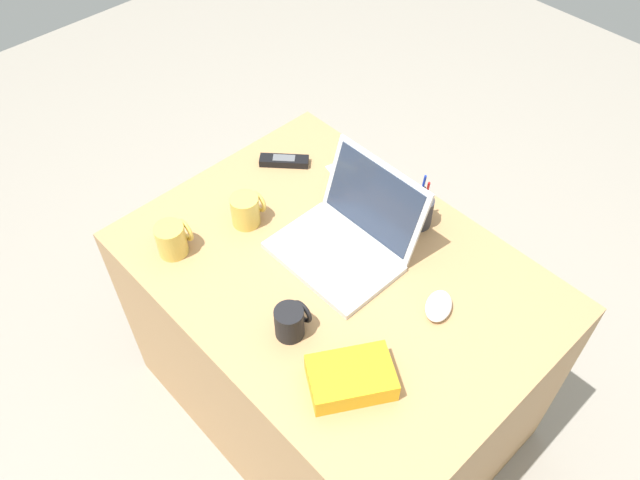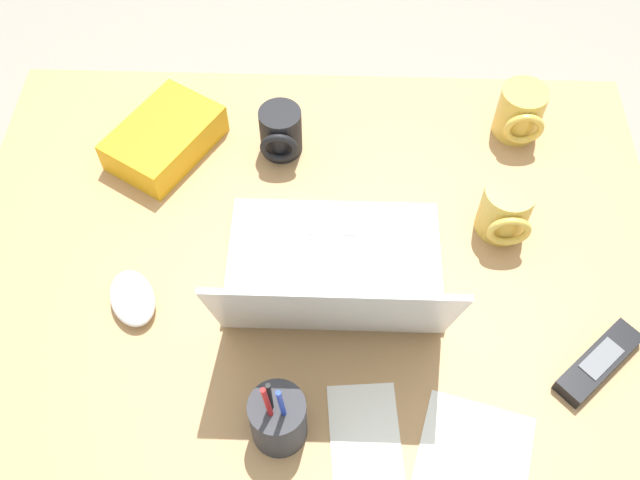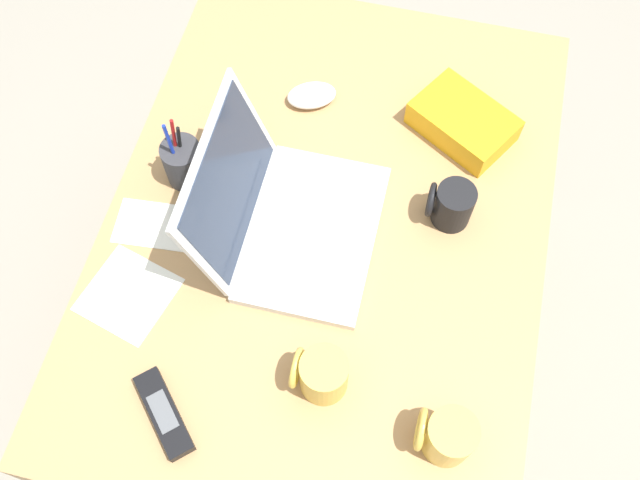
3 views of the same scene
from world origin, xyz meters
The scene contains 12 objects.
ground_plane centered at (0.00, 0.00, 0.00)m, with size 6.00×6.00×0.00m, color gray.
desk centered at (0.00, 0.00, 0.37)m, with size 1.15×0.84×0.74m, color tan.
laptop centered at (-0.03, 0.07, 0.79)m, with size 0.34×0.31×0.24m.
computer_mouse centered at (0.28, 0.10, 0.75)m, with size 0.07×0.10×0.03m, color white.
coffee_mug_white centered at (0.06, -0.22, 0.78)m, with size 0.07×0.09×0.09m.
coffee_mug_tall centered at (-0.31, -0.06, 0.79)m, with size 0.08×0.09×0.10m.
coffee_mug_spare centered at (-0.36, -0.28, 0.79)m, with size 0.08×0.09×0.10m.
cordless_phone centered at (-0.43, 0.18, 0.75)m, with size 0.14×0.14×0.03m.
pen_holder centered at (0.04, 0.29, 0.79)m, with size 0.08×0.08×0.17m.
snack_bag centered at (0.27, -0.22, 0.77)m, with size 0.13×0.20×0.06m, color #F2AD19.
paper_note_near_laptop centered at (-0.08, 0.31, 0.74)m, with size 0.10×0.17×0.00m, color white.
paper_note_left centered at (-0.23, 0.32, 0.74)m, with size 0.15×0.15×0.00m, color white.
Camera 2 is at (-0.03, 0.62, 1.71)m, focal length 39.78 mm.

